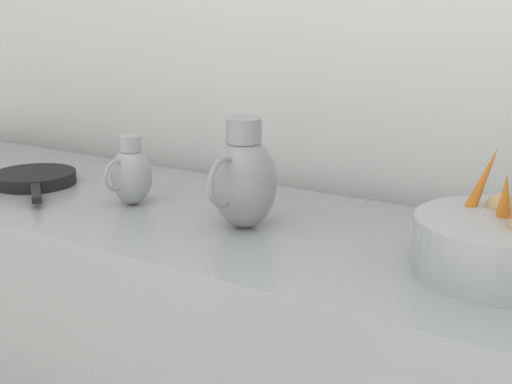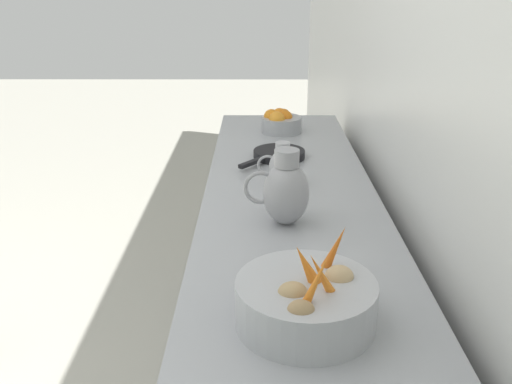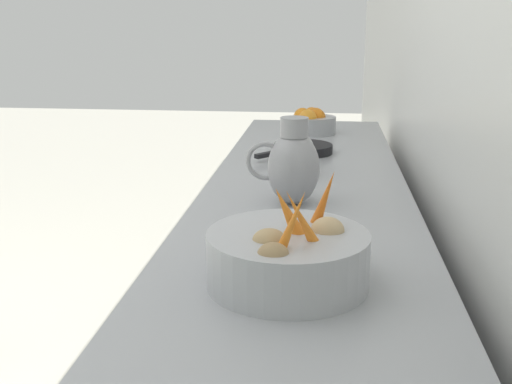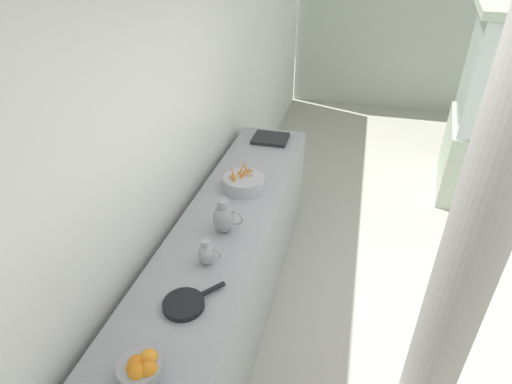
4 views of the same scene
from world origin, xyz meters
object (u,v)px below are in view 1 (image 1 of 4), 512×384
at_px(vegetable_colander, 502,245).
at_px(metal_pitcher_short, 131,174).
at_px(skillet_on_counter, 34,179).
at_px(metal_pitcher_tall, 243,179).

height_order(vegetable_colander, metal_pitcher_short, vegetable_colander).
bearing_deg(skillet_on_counter, vegetable_colander, 90.98).
xyz_separation_m(metal_pitcher_short, skillet_on_counter, (0.00, -0.36, -0.06)).
height_order(vegetable_colander, metal_pitcher_tall, metal_pitcher_tall).
relative_size(metal_pitcher_tall, metal_pitcher_short, 1.43).
bearing_deg(metal_pitcher_short, vegetable_colander, 91.34).
bearing_deg(vegetable_colander, metal_pitcher_tall, -87.55).
height_order(metal_pitcher_tall, skillet_on_counter, metal_pitcher_tall).
distance_m(vegetable_colander, metal_pitcher_short, 0.91).
relative_size(metal_pitcher_tall, skillet_on_counter, 0.77).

